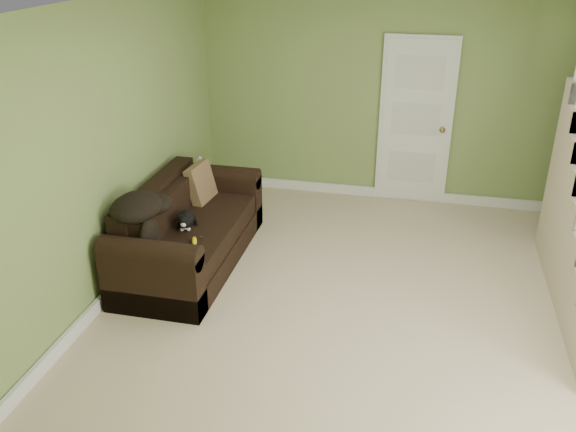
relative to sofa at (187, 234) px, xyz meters
The scene contains 13 objects.
floor 2.13m from the sofa, 16.64° to the right, with size 5.00×5.50×0.01m, color tan.
ceiling 3.11m from the sofa, 16.64° to the right, with size 5.00×5.50×0.01m, color white.
wall_back 3.11m from the sofa, 46.81° to the left, with size 5.00×0.04×2.60m, color #7A934F.
wall_left 1.25m from the sofa, 128.80° to the right, with size 0.04×5.50×2.60m, color #7A934F.
baseboard_back 2.93m from the sofa, 46.41° to the left, with size 5.00×0.04×0.12m, color white.
baseboard_left 0.80m from the sofa, 127.02° to the right, with size 0.04×5.50×0.12m, color white.
door 3.06m from the sofa, 44.83° to the left, with size 0.86×0.12×2.02m.
sofa is the anchor object (origin of this frame).
side_table 0.93m from the sofa, 102.86° to the left, with size 0.46×0.46×0.77m.
cat 0.25m from the sofa, 72.19° to the right, with size 0.26×0.43×0.21m.
banana 0.51m from the sofa, 59.67° to the right, with size 0.05×0.17×0.05m, color yellow.
throw_pillow 0.66m from the sofa, 94.82° to the left, with size 0.10×0.42×0.42m, color #492D1D.
throw_blanket 0.83m from the sofa, 108.66° to the right, with size 0.42×0.56×0.23m, color black.
Camera 1 is at (0.20, -4.49, 3.08)m, focal length 38.00 mm.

